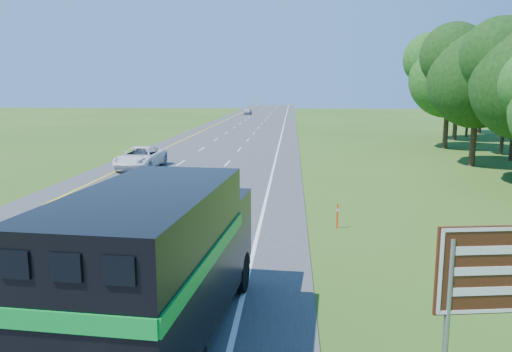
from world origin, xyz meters
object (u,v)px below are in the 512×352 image
at_px(white_suv, 140,158).
at_px(far_car, 248,111).
at_px(horse_truck, 160,263).
at_px(exit_sign, 499,278).

xyz_separation_m(white_suv, far_car, (0.88, 78.39, -0.09)).
xyz_separation_m(horse_truck, white_suv, (-8.17, 25.11, -1.21)).
bearing_deg(far_car, horse_truck, -82.24).
bearing_deg(exit_sign, white_suv, 110.48).
bearing_deg(white_suv, far_car, 92.10).
height_order(horse_truck, white_suv, horse_truck).
bearing_deg(horse_truck, far_car, 98.82).
bearing_deg(white_suv, exit_sign, -58.44).
bearing_deg(exit_sign, far_car, 89.14).
height_order(horse_truck, far_car, horse_truck).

